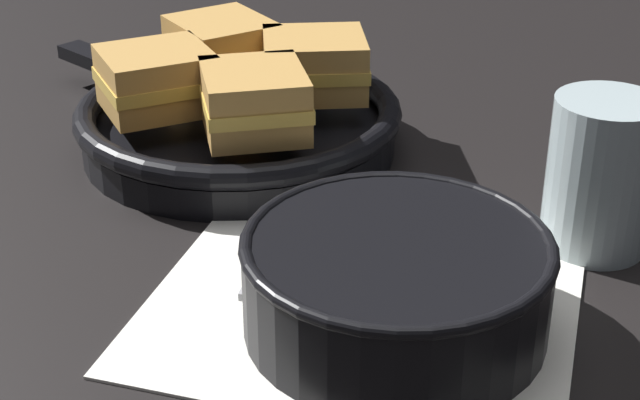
% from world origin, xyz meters
% --- Properties ---
extents(ground_plane, '(4.00, 4.00, 0.00)m').
position_xyz_m(ground_plane, '(0.00, 0.00, 0.00)').
color(ground_plane, black).
extents(napkin, '(0.25, 0.21, 0.00)m').
position_xyz_m(napkin, '(0.02, -0.04, 0.00)').
color(napkin, white).
rests_on(napkin, ground_plane).
extents(soup_bowl, '(0.17, 0.17, 0.06)m').
position_xyz_m(soup_bowl, '(0.04, -0.05, 0.03)').
color(soup_bowl, black).
rests_on(soup_bowl, ground_plane).
extents(spoon, '(0.16, 0.03, 0.01)m').
position_xyz_m(spoon, '(0.06, -0.04, 0.01)').
color(spoon, '#B7B7BC').
rests_on(spoon, napkin).
extents(skillet, '(0.34, 0.25, 0.04)m').
position_xyz_m(skillet, '(-0.13, 0.16, 0.02)').
color(skillet, black).
rests_on(skillet, ground_plane).
extents(sandwich_near_left, '(0.11, 0.11, 0.05)m').
position_xyz_m(sandwich_near_left, '(-0.16, 0.21, 0.07)').
color(sandwich_near_left, '#C18E47').
rests_on(sandwich_near_left, skillet).
extents(sandwich_near_right, '(0.11, 0.11, 0.05)m').
position_xyz_m(sandwich_near_right, '(-0.18, 0.13, 0.07)').
color(sandwich_near_right, '#C18E47').
rests_on(sandwich_near_right, skillet).
extents(sandwich_far_left, '(0.10, 0.10, 0.05)m').
position_xyz_m(sandwich_far_left, '(-0.09, 0.11, 0.07)').
color(sandwich_far_left, '#C18E47').
rests_on(sandwich_far_left, skillet).
extents(sandwich_far_right, '(0.10, 0.10, 0.05)m').
position_xyz_m(sandwich_far_right, '(-0.07, 0.19, 0.07)').
color(sandwich_far_right, '#C18E47').
rests_on(sandwich_far_right, skillet).
extents(drinking_glass, '(0.07, 0.07, 0.10)m').
position_xyz_m(drinking_glass, '(0.15, 0.08, 0.05)').
color(drinking_glass, silver).
rests_on(drinking_glass, ground_plane).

